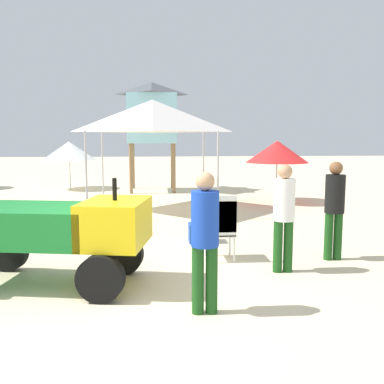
{
  "coord_description": "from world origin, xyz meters",
  "views": [
    {
      "loc": [
        0.53,
        -5.14,
        2.04
      ],
      "look_at": [
        1.23,
        3.07,
        0.98
      ],
      "focal_mm": 39.82,
      "sensor_mm": 36.0,
      "label": 1
    }
  ],
  "objects_px": {
    "lifeguard_near_left": "(284,211)",
    "beach_umbrella_mid": "(69,151)",
    "lifeguard_tower": "(152,113)",
    "lifeguard_far_right": "(205,233)",
    "lifeguard_near_center": "(335,204)",
    "popup_canopy": "(153,116)",
    "beach_umbrella_left": "(277,152)",
    "traffic_cone_near": "(123,228)",
    "utility_cart": "(58,230)",
    "stacked_plastic_chairs": "(221,222)",
    "cooler_box": "(201,233)"
  },
  "relations": [
    {
      "from": "stacked_plastic_chairs",
      "to": "lifeguard_near_left",
      "type": "distance_m",
      "value": 1.12
    },
    {
      "from": "traffic_cone_near",
      "to": "stacked_plastic_chairs",
      "type": "bearing_deg",
      "value": -40.9
    },
    {
      "from": "lifeguard_tower",
      "to": "popup_canopy",
      "type": "bearing_deg",
      "value": -89.36
    },
    {
      "from": "lifeguard_near_left",
      "to": "beach_umbrella_left",
      "type": "relative_size",
      "value": 0.84
    },
    {
      "from": "stacked_plastic_chairs",
      "to": "lifeguard_far_right",
      "type": "xyz_separation_m",
      "value": [
        -0.5,
        -2.08,
        0.3
      ]
    },
    {
      "from": "lifeguard_near_center",
      "to": "lifeguard_tower",
      "type": "relative_size",
      "value": 0.4
    },
    {
      "from": "utility_cart",
      "to": "cooler_box",
      "type": "xyz_separation_m",
      "value": [
        2.2,
        2.28,
        -0.6
      ]
    },
    {
      "from": "lifeguard_near_center",
      "to": "beach_umbrella_mid",
      "type": "xyz_separation_m",
      "value": [
        -6.31,
        10.37,
        0.57
      ]
    },
    {
      "from": "lifeguard_tower",
      "to": "beach_umbrella_left",
      "type": "xyz_separation_m",
      "value": [
        3.9,
        -3.25,
        -1.36
      ]
    },
    {
      "from": "lifeguard_near_left",
      "to": "lifeguard_tower",
      "type": "bearing_deg",
      "value": 101.31
    },
    {
      "from": "lifeguard_tower",
      "to": "lifeguard_far_right",
      "type": "bearing_deg",
      "value": -86.69
    },
    {
      "from": "beach_umbrella_left",
      "to": "beach_umbrella_mid",
      "type": "relative_size",
      "value": 0.94
    },
    {
      "from": "utility_cart",
      "to": "lifeguard_tower",
      "type": "xyz_separation_m",
      "value": [
        1.23,
        10.44,
        2.16
      ]
    },
    {
      "from": "popup_canopy",
      "to": "cooler_box",
      "type": "xyz_separation_m",
      "value": [
        0.93,
        -3.8,
        -2.44
      ]
    },
    {
      "from": "utility_cart",
      "to": "stacked_plastic_chairs",
      "type": "relative_size",
      "value": 2.45
    },
    {
      "from": "popup_canopy",
      "to": "beach_umbrella_mid",
      "type": "distance_m",
      "value": 6.24
    },
    {
      "from": "lifeguard_near_left",
      "to": "cooler_box",
      "type": "height_order",
      "value": "lifeguard_near_left"
    },
    {
      "from": "beach_umbrella_left",
      "to": "beach_umbrella_mid",
      "type": "distance_m",
      "value": 8.22
    },
    {
      "from": "lifeguard_far_right",
      "to": "lifeguard_tower",
      "type": "distance_m",
      "value": 11.74
    },
    {
      "from": "lifeguard_far_right",
      "to": "lifeguard_tower",
      "type": "xyz_separation_m",
      "value": [
        -0.67,
        11.55,
        2.0
      ]
    },
    {
      "from": "lifeguard_near_center",
      "to": "popup_canopy",
      "type": "distance_m",
      "value": 6.23
    },
    {
      "from": "popup_canopy",
      "to": "lifeguard_far_right",
      "type": "bearing_deg",
      "value": -85.07
    },
    {
      "from": "lifeguard_near_center",
      "to": "traffic_cone_near",
      "type": "relative_size",
      "value": 3.17
    },
    {
      "from": "utility_cart",
      "to": "popup_canopy",
      "type": "bearing_deg",
      "value": 78.15
    },
    {
      "from": "lifeguard_far_right",
      "to": "lifeguard_near_center",
      "type": "bearing_deg",
      "value": 39.84
    },
    {
      "from": "beach_umbrella_left",
      "to": "traffic_cone_near",
      "type": "distance_m",
      "value": 6.63
    },
    {
      "from": "lifeguard_far_right",
      "to": "traffic_cone_near",
      "type": "distance_m",
      "value": 3.82
    },
    {
      "from": "beach_umbrella_mid",
      "to": "traffic_cone_near",
      "type": "xyz_separation_m",
      "value": [
        2.72,
        -8.8,
        -1.25
      ]
    },
    {
      "from": "traffic_cone_near",
      "to": "lifeguard_tower",
      "type": "bearing_deg",
      "value": 86.14
    },
    {
      "from": "lifeguard_near_left",
      "to": "lifeguard_near_center",
      "type": "xyz_separation_m",
      "value": [
        1.03,
        0.57,
        0.0
      ]
    },
    {
      "from": "stacked_plastic_chairs",
      "to": "lifeguard_near_left",
      "type": "relative_size",
      "value": 0.68
    },
    {
      "from": "stacked_plastic_chairs",
      "to": "lifeguard_near_left",
      "type": "xyz_separation_m",
      "value": [
        0.86,
        -0.65,
        0.29
      ]
    },
    {
      "from": "beach_umbrella_mid",
      "to": "stacked_plastic_chairs",
      "type": "bearing_deg",
      "value": -66.7
    },
    {
      "from": "utility_cart",
      "to": "traffic_cone_near",
      "type": "bearing_deg",
      "value": 74.32
    },
    {
      "from": "utility_cart",
      "to": "popup_canopy",
      "type": "relative_size",
      "value": 0.84
    },
    {
      "from": "lifeguard_near_center",
      "to": "lifeguard_far_right",
      "type": "distance_m",
      "value": 3.11
    },
    {
      "from": "lifeguard_near_center",
      "to": "popup_canopy",
      "type": "xyz_separation_m",
      "value": [
        -3.01,
        5.2,
        1.68
      ]
    },
    {
      "from": "stacked_plastic_chairs",
      "to": "beach_umbrella_mid",
      "type": "relative_size",
      "value": 0.53
    },
    {
      "from": "utility_cart",
      "to": "lifeguard_tower",
      "type": "bearing_deg",
      "value": 83.3
    },
    {
      "from": "lifeguard_tower",
      "to": "beach_umbrella_mid",
      "type": "xyz_separation_m",
      "value": [
        -3.26,
        0.81,
        -1.44
      ]
    },
    {
      "from": "popup_canopy",
      "to": "beach_umbrella_mid",
      "type": "relative_size",
      "value": 1.56
    },
    {
      "from": "beach_umbrella_left",
      "to": "cooler_box",
      "type": "bearing_deg",
      "value": -120.71
    },
    {
      "from": "traffic_cone_near",
      "to": "beach_umbrella_left",
      "type": "bearing_deg",
      "value": 46.92
    },
    {
      "from": "stacked_plastic_chairs",
      "to": "lifeguard_far_right",
      "type": "relative_size",
      "value": 0.67
    },
    {
      "from": "lifeguard_far_right",
      "to": "beach_umbrella_left",
      "type": "relative_size",
      "value": 0.85
    },
    {
      "from": "lifeguard_near_left",
      "to": "beach_umbrella_mid",
      "type": "distance_m",
      "value": 12.16
    },
    {
      "from": "lifeguard_tower",
      "to": "traffic_cone_near",
      "type": "xyz_separation_m",
      "value": [
        -0.54,
        -7.99,
        -2.69
      ]
    },
    {
      "from": "beach_umbrella_left",
      "to": "traffic_cone_near",
      "type": "xyz_separation_m",
      "value": [
        -4.44,
        -4.74,
        -1.33
      ]
    },
    {
      "from": "utility_cart",
      "to": "beach_umbrella_left",
      "type": "height_order",
      "value": "beach_umbrella_left"
    },
    {
      "from": "popup_canopy",
      "to": "lifeguard_near_center",
      "type": "bearing_deg",
      "value": -59.94
    }
  ]
}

